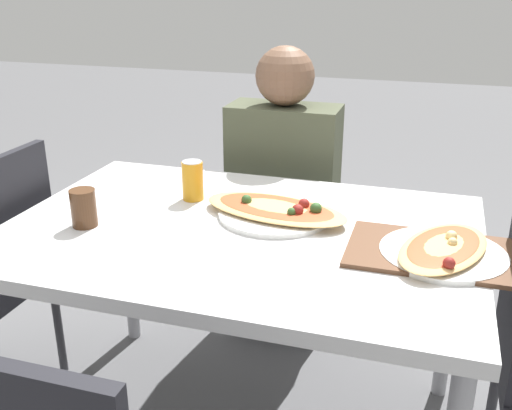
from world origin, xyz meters
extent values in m
cube|color=silver|center=(0.00, 0.00, 0.71)|extent=(1.32, 0.92, 0.04)
cylinder|color=#99999E|center=(-0.61, 0.40, 0.35)|extent=(0.05, 0.05, 0.69)
cylinder|color=#99999E|center=(0.61, 0.40, 0.35)|extent=(0.05, 0.05, 0.69)
cube|color=black|center=(-0.06, 0.72, 0.43)|extent=(0.40, 0.40, 0.04)
cube|color=black|center=(-0.06, 0.90, 0.67)|extent=(0.38, 0.03, 0.45)
cylinder|color=#38383D|center=(0.11, 0.55, 0.20)|extent=(0.03, 0.03, 0.41)
cylinder|color=#38383D|center=(-0.23, 0.55, 0.20)|extent=(0.03, 0.03, 0.41)
cylinder|color=#38383D|center=(0.11, 0.89, 0.20)|extent=(0.03, 0.03, 0.41)
cylinder|color=#38383D|center=(-0.23, 0.89, 0.20)|extent=(0.03, 0.03, 0.41)
cube|color=black|center=(-0.74, -0.05, 0.67)|extent=(0.03, 0.38, 0.45)
cylinder|color=#38383D|center=(-0.75, 0.12, 0.20)|extent=(0.03, 0.03, 0.41)
cylinder|color=#38383D|center=(0.75, 0.16, 0.20)|extent=(0.03, 0.03, 0.41)
cylinder|color=#2D2D38|center=(0.04, 0.61, 0.22)|extent=(0.10, 0.10, 0.45)
cylinder|color=#2D2D38|center=(-0.15, 0.61, 0.22)|extent=(0.10, 0.10, 0.45)
cube|color=#474C38|center=(-0.06, 0.69, 0.69)|extent=(0.42, 0.20, 0.49)
sphere|color=brown|center=(-0.06, 0.69, 1.05)|extent=(0.22, 0.22, 0.22)
cylinder|color=white|center=(0.07, 0.11, 0.74)|extent=(0.33, 0.33, 0.01)
ellipsoid|color=#E0AD66|center=(0.07, 0.11, 0.76)|extent=(0.48, 0.30, 0.02)
ellipsoid|color=#C14C28|center=(0.07, 0.11, 0.76)|extent=(0.39, 0.24, 0.01)
sphere|color=maroon|center=(0.15, 0.13, 0.77)|extent=(0.03, 0.03, 0.03)
sphere|color=#335928|center=(0.19, 0.10, 0.78)|extent=(0.04, 0.04, 0.04)
sphere|color=maroon|center=(0.15, 0.08, 0.77)|extent=(0.03, 0.03, 0.03)
sphere|color=#335928|center=(0.13, 0.07, 0.77)|extent=(0.03, 0.03, 0.03)
sphere|color=#335928|center=(-0.02, 0.12, 0.77)|extent=(0.03, 0.03, 0.03)
cylinder|color=orange|center=(-0.22, 0.17, 0.80)|extent=(0.07, 0.07, 0.12)
cylinder|color=silver|center=(-0.22, 0.17, 0.86)|extent=(0.06, 0.06, 0.00)
cylinder|color=#4C2D19|center=(-0.43, -0.12, 0.79)|extent=(0.07, 0.07, 0.11)
cube|color=brown|center=(0.52, -0.02, 0.74)|extent=(0.41, 0.28, 0.01)
cylinder|color=white|center=(0.55, -0.02, 0.74)|extent=(0.32, 0.32, 0.01)
ellipsoid|color=#E0AD66|center=(0.55, -0.02, 0.76)|extent=(0.30, 0.40, 0.02)
ellipsoid|color=#C14C28|center=(0.55, -0.02, 0.76)|extent=(0.24, 0.33, 0.01)
sphere|color=beige|center=(0.57, -0.01, 0.77)|extent=(0.02, 0.02, 0.02)
sphere|color=maroon|center=(0.56, -0.14, 0.77)|extent=(0.03, 0.03, 0.03)
sphere|color=beige|center=(0.57, 0.02, 0.77)|extent=(0.03, 0.03, 0.03)
camera|label=1|loc=(0.50, -1.47, 1.41)|focal=42.00mm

